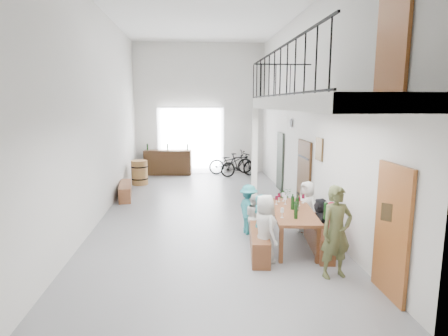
{
  "coord_description": "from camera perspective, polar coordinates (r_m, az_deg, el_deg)",
  "views": [
    {
      "loc": [
        -0.33,
        -10.15,
        3.0
      ],
      "look_at": [
        0.48,
        -0.5,
        1.32
      ],
      "focal_mm": 30.0,
      "sensor_mm": 36.0,
      "label": 1
    }
  ],
  "objects": [
    {
      "name": "guest_left_c",
      "position": [
        8.38,
        4.78,
        -7.4
      ],
      "size": [
        0.56,
        0.62,
        1.04
      ],
      "primitive_type": "imported",
      "rotation": [
        0.0,
        0.0,
        1.97
      ],
      "color": "beige",
      "rests_on": "ground"
    },
    {
      "name": "guest_right_b",
      "position": [
        8.29,
        14.4,
        -7.91
      ],
      "size": [
        0.67,
        0.99,
        1.03
      ],
      "primitive_type": "imported",
      "rotation": [
        0.0,
        0.0,
        -2.0
      ],
      "color": "black",
      "rests_on": "ground"
    },
    {
      "name": "bicycle_near",
      "position": [
        16.03,
        1.05,
        0.89
      ],
      "size": [
        1.99,
        0.95,
        1.01
      ],
      "primitive_type": "imported",
      "rotation": [
        0.0,
        0.0,
        1.73
      ],
      "color": "black",
      "rests_on": "ground"
    },
    {
      "name": "tableware",
      "position": [
        8.01,
        10.23,
        -5.31
      ],
      "size": [
        0.8,
        1.38,
        0.35
      ],
      "color": "black",
      "rests_on": "tasting_table"
    },
    {
      "name": "potted_plant",
      "position": [
        11.61,
        9.2,
        -4.1
      ],
      "size": [
        0.45,
        0.41,
        0.45
      ],
      "primitive_type": "imported",
      "rotation": [
        0.0,
        0.0,
        0.15
      ],
      "color": "#20481C",
      "rests_on": "ground"
    },
    {
      "name": "gateway_portal",
      "position": [
        16.17,
        -5.06,
        4.13
      ],
      "size": [
        2.8,
        0.08,
        2.8
      ],
      "primitive_type": "cube",
      "color": "white",
      "rests_on": "ground"
    },
    {
      "name": "balcony",
      "position": [
        7.39,
        13.55,
        9.31
      ],
      "size": [
        1.52,
        5.62,
        4.0
      ],
      "color": "white",
      "rests_on": "ground"
    },
    {
      "name": "oak_barrel",
      "position": [
        14.27,
        -12.74,
        -0.68
      ],
      "size": [
        0.61,
        0.61,
        0.9
      ],
      "color": "olive",
      "rests_on": "ground"
    },
    {
      "name": "room_walls",
      "position": [
        10.17,
        -3.03,
        12.97
      ],
      "size": [
        12.0,
        12.0,
        12.0
      ],
      "color": "silver",
      "rests_on": "ground"
    },
    {
      "name": "right_wall_decor",
      "position": [
        8.91,
        15.12,
        1.4
      ],
      "size": [
        0.07,
        8.28,
        5.07
      ],
      "color": "brown",
      "rests_on": "ground"
    },
    {
      "name": "floor",
      "position": [
        10.59,
        -2.86,
        -6.61
      ],
      "size": [
        12.0,
        12.0,
        0.0
      ],
      "primitive_type": "plane",
      "color": "gray",
      "rests_on": "ground"
    },
    {
      "name": "guest_left_b",
      "position": [
        7.81,
        5.62,
        -8.2
      ],
      "size": [
        0.43,
        0.5,
        1.17
      ],
      "primitive_type": "imported",
      "rotation": [
        0.0,
        0.0,
        1.99
      ],
      "color": "teal",
      "rests_on": "ground"
    },
    {
      "name": "guest_left_a",
      "position": [
        7.2,
        6.22,
        -9.18
      ],
      "size": [
        0.59,
        0.74,
        1.32
      ],
      "primitive_type": "imported",
      "rotation": [
        0.0,
        0.0,
        1.88
      ],
      "color": "beige",
      "rests_on": "ground"
    },
    {
      "name": "guest_right_c",
      "position": [
        8.9,
        12.52,
        -5.9
      ],
      "size": [
        0.61,
        0.71,
        1.24
      ],
      "primitive_type": "imported",
      "rotation": [
        0.0,
        0.0,
        -1.14
      ],
      "color": "beige",
      "rests_on": "ground"
    },
    {
      "name": "serving_counter",
      "position": [
        16.03,
        -8.54,
        0.84
      ],
      "size": [
        2.01,
        0.7,
        1.04
      ],
      "primitive_type": "cube",
      "rotation": [
        0.0,
        0.0,
        -0.08
      ],
      "color": "#392410",
      "rests_on": "ground"
    },
    {
      "name": "bicycle_far",
      "position": [
        15.43,
        2.32,
        0.5
      ],
      "size": [
        1.71,
        0.96,
        0.99
      ],
      "primitive_type": "imported",
      "rotation": [
        0.0,
        0.0,
        1.9
      ],
      "color": "black",
      "rests_on": "ground"
    },
    {
      "name": "side_bench",
      "position": [
        12.4,
        -14.8,
        -3.37
      ],
      "size": [
        0.59,
        1.68,
        0.46
      ],
      "primitive_type": "cube",
      "rotation": [
        0.0,
        0.0,
        0.14
      ],
      "color": "brown",
      "rests_on": "ground"
    },
    {
      "name": "guest_left_d",
      "position": [
        8.69,
        3.76,
        -6.31
      ],
      "size": [
        0.62,
        0.84,
        1.16
      ],
      "primitive_type": "imported",
      "rotation": [
        0.0,
        0.0,
        1.85
      ],
      "color": "teal",
      "rests_on": "ground"
    },
    {
      "name": "guest_right_a",
      "position": [
        7.79,
        15.91,
        -8.86
      ],
      "size": [
        0.44,
        0.69,
        1.1
      ],
      "primitive_type": "imported",
      "rotation": [
        0.0,
        0.0,
        -1.87
      ],
      "color": "red",
      "rests_on": "ground"
    },
    {
      "name": "host_standing",
      "position": [
        6.8,
        16.74,
        -9.32
      ],
      "size": [
        0.66,
        0.51,
        1.62
      ],
      "primitive_type": "imported",
      "rotation": [
        0.0,
        0.0,
        0.22
      ],
      "color": "#525932",
      "rests_on": "ground"
    },
    {
      "name": "bench_inner",
      "position": [
        7.95,
        5.3,
        -10.46
      ],
      "size": [
        0.6,
        2.16,
        0.49
      ],
      "primitive_type": "cube",
      "rotation": [
        0.0,
        0.0,
        -0.12
      ],
      "color": "brown",
      "rests_on": "ground"
    },
    {
      "name": "bench_wall",
      "position": [
        8.33,
        13.81,
        -9.69
      ],
      "size": [
        0.53,
        2.21,
        0.5
      ],
      "primitive_type": "cube",
      "rotation": [
        0.0,
        0.0,
        -0.11
      ],
      "color": "brown",
      "rests_on": "ground"
    },
    {
      "name": "counter_bottles",
      "position": [
        15.93,
        -8.6,
        3.18
      ],
      "size": [
        1.73,
        0.15,
        0.28
      ],
      "color": "black",
      "rests_on": "serving_counter"
    },
    {
      "name": "tasting_table",
      "position": [
        8.03,
        10.43,
        -6.9
      ],
      "size": [
        1.03,
        2.09,
        0.79
      ],
      "rotation": [
        0.0,
        0.0,
        -0.11
      ],
      "color": "brown",
      "rests_on": "ground"
    }
  ]
}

